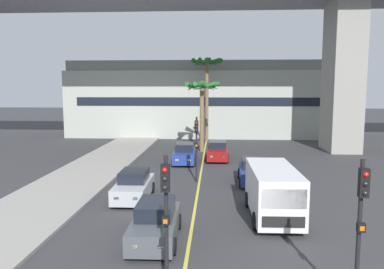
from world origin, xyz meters
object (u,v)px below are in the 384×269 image
object	(u,v)px
traffic_light_median_far	(196,140)
palm_tree_mid_median	(207,71)
car_queue_fifth	(156,223)
traffic_light_right_far_corner	(361,215)
car_queue_front	(217,151)
traffic_light_median_near	(166,209)
car_queue_fourth	(185,154)
car_queue_third	(253,171)
car_queue_second	(134,186)
delivery_van	(273,191)
palm_tree_near_median	(202,93)

from	to	relation	value
traffic_light_median_far	palm_tree_mid_median	bearing A→B (deg)	89.19
car_queue_fifth	traffic_light_right_far_corner	bearing A→B (deg)	-36.15
car_queue_fifth	traffic_light_median_far	distance (m)	9.67
car_queue_front	traffic_light_median_near	xyz separation A→B (m)	(-1.57, -21.47, 1.99)
car_queue_fourth	traffic_light_median_near	world-z (taller)	traffic_light_median_near
car_queue_third	traffic_light_median_far	bearing A→B (deg)	-177.57
car_queue_fourth	traffic_light_median_far	size ratio (longest dim) A/B	0.98
traffic_light_right_far_corner	traffic_light_median_far	xyz separation A→B (m)	(-4.99, 13.88, 0.00)
palm_tree_mid_median	car_queue_fourth	bearing A→B (deg)	-97.16
car_queue_third	palm_tree_mid_median	distance (m)	19.82
car_queue_fourth	palm_tree_mid_median	xyz separation A→B (m)	(1.52, 12.10, 7.07)
car_queue_second	traffic_light_median_far	distance (m)	5.39
car_queue_fifth	car_queue_front	bearing A→B (deg)	81.57
traffic_light_right_far_corner	palm_tree_mid_median	xyz separation A→B (m)	(-4.73, 32.25, 5.08)
delivery_van	palm_tree_mid_median	bearing A→B (deg)	98.24
car_queue_third	delivery_van	distance (m)	6.61
traffic_light_median_far	delivery_van	bearing A→B (deg)	-59.06
car_queue_fifth	palm_tree_near_median	world-z (taller)	palm_tree_near_median
traffic_light_median_near	car_queue_front	bearing A→B (deg)	85.82
car_queue_fourth	car_queue_fifth	bearing A→B (deg)	-89.63
car_queue_second	palm_tree_mid_median	bearing A→B (deg)	81.09
palm_tree_mid_median	car_queue_third	bearing A→B (deg)	-79.59
car_queue_third	traffic_light_right_far_corner	distance (m)	14.24
car_queue_front	car_queue_second	distance (m)	12.51
car_queue_fifth	palm_tree_near_median	xyz separation A→B (m)	(1.09, 21.14, 4.75)
car_queue_third	car_queue_fifth	xyz separation A→B (m)	(-4.77, -9.54, 0.00)
car_queue_front	palm_tree_near_median	size ratio (longest dim) A/B	0.62
traffic_light_right_far_corner	traffic_light_median_near	bearing A→B (deg)	177.64
delivery_van	traffic_light_median_near	xyz separation A→B (m)	(-4.03, -7.24, 1.43)
palm_tree_mid_median	car_queue_front	bearing A→B (deg)	-83.91
traffic_light_median_far	traffic_light_median_near	bearing A→B (deg)	-90.76
traffic_light_right_far_corner	palm_tree_near_median	distance (m)	26.27
traffic_light_median_near	car_queue_fourth	bearing A→B (deg)	93.10
car_queue_third	traffic_light_median_near	distance (m)	14.47
car_queue_fourth	car_queue_second	bearing A→B (deg)	-100.98
traffic_light_median_far	palm_tree_near_median	distance (m)	12.07
palm_tree_near_median	palm_tree_mid_median	size ratio (longest dim) A/B	0.72
car_queue_second	car_queue_third	world-z (taller)	same
traffic_light_right_far_corner	car_queue_fourth	bearing A→B (deg)	107.24
car_queue_front	car_queue_fifth	world-z (taller)	same
car_queue_fourth	traffic_light_median_far	bearing A→B (deg)	-78.63
car_queue_front	traffic_light_median_near	size ratio (longest dim) A/B	0.98
traffic_light_right_far_corner	traffic_light_median_far	world-z (taller)	same
car_queue_second	car_queue_fourth	xyz separation A→B (m)	(1.96, 10.10, 0.00)
car_queue_third	traffic_light_median_near	size ratio (longest dim) A/B	0.99
delivery_van	traffic_light_median_far	size ratio (longest dim) A/B	1.26
car_queue_fourth	car_queue_fifth	world-z (taller)	same
car_queue_fifth	palm_tree_near_median	bearing A→B (deg)	87.04
car_queue_front	traffic_light_right_far_corner	size ratio (longest dim) A/B	0.98
car_queue_second	palm_tree_mid_median	world-z (taller)	palm_tree_mid_median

